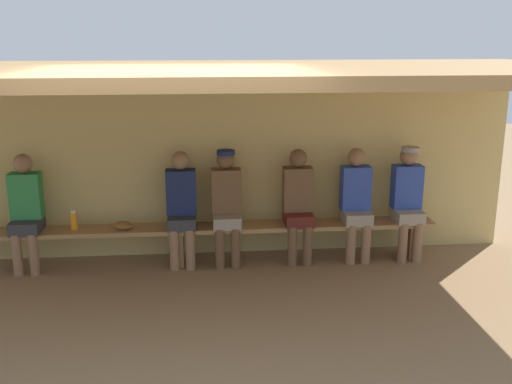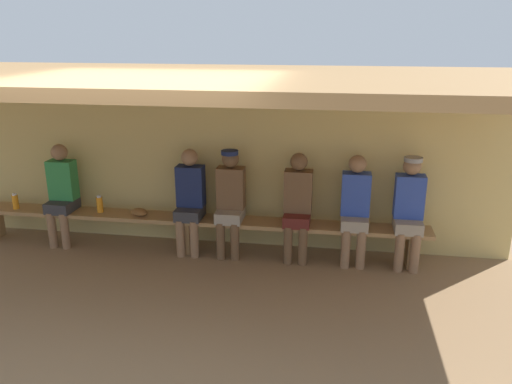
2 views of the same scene
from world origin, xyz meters
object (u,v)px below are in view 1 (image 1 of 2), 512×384
player_middle (181,204)px  player_in_red (226,202)px  player_in_blue (26,208)px  player_shirtless_tan (298,201)px  player_with_sunglasses (356,200)px  baseball_glove_tan (123,225)px  bench (180,233)px  water_bottle_blue (74,221)px  player_in_white (408,197)px

player_middle → player_in_red: (0.52, 0.00, 0.02)m
player_middle → player_in_blue: bearing=180.0°
player_in_blue → player_shirtless_tan: 3.09m
player_with_sunglasses → baseball_glove_tan: player_with_sunglasses is taller
bench → water_bottle_blue: size_ratio=26.62×
player_in_red → water_bottle_blue: player_in_red is taller
player_in_blue → player_middle: 1.73m
player_in_red → player_in_white: size_ratio=1.00×
bench → water_bottle_blue: water_bottle_blue is taller
bench → water_bottle_blue: bearing=179.8°
player_shirtless_tan → water_bottle_blue: bearing=180.0°
player_in_red → water_bottle_blue: 1.75m
water_bottle_blue → player_in_white: bearing=-0.0°
player_with_sunglasses → player_in_blue: bearing=180.0°
water_bottle_blue → player_middle: bearing=-0.1°
bench → player_in_white: bearing=0.1°
bench → player_in_blue: (-1.71, 0.00, 0.34)m
player_in_blue → player_shirtless_tan: bearing=0.0°
player_with_sunglasses → player_shirtless_tan: same height
player_with_sunglasses → player_in_white: player_in_white is taller
bench → player_shirtless_tan: (1.38, 0.00, 0.34)m
bench → player_middle: (0.03, 0.00, 0.34)m
player_with_sunglasses → player_in_red: bearing=180.0°
baseball_glove_tan → player_in_red: bearing=-150.9°
bench → player_with_sunglasses: 2.10m
player_with_sunglasses → water_bottle_blue: (-3.27, 0.00, -0.16)m
player_shirtless_tan → player_in_red: 0.84m
player_with_sunglasses → baseball_glove_tan: bearing=-179.2°
player_in_red → player_in_white: 2.15m
player_middle → player_in_white: 2.67m
bench → player_in_red: 0.65m
player_in_blue → player_middle: (1.73, 0.00, 0.00)m
player_in_white → baseball_glove_tan: size_ratio=5.60×
player_in_blue → baseball_glove_tan: (1.07, -0.04, -0.22)m
player_in_blue → player_in_red: 2.25m
bench → player_middle: 0.34m
player_with_sunglasses → water_bottle_blue: player_with_sunglasses is taller
water_bottle_blue → baseball_glove_tan: 0.56m
bench → player_in_white: player_in_white is taller
player_middle → player_shirtless_tan: (1.35, 0.00, 0.00)m
player_with_sunglasses → baseball_glove_tan: size_ratio=5.56×
player_middle → water_bottle_blue: size_ratio=5.92×
player_in_blue → baseball_glove_tan: bearing=-1.9°
bench → player_shirtless_tan: bearing=0.1°
water_bottle_blue → baseball_glove_tan: size_ratio=0.94×
bench → baseball_glove_tan: bearing=-177.0°
bench → player_in_blue: size_ratio=4.49×
player_in_red → player_in_white: (2.15, 0.00, 0.00)m
water_bottle_blue → baseball_glove_tan: water_bottle_blue is taller
player_in_blue → player_shirtless_tan: size_ratio=1.00×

